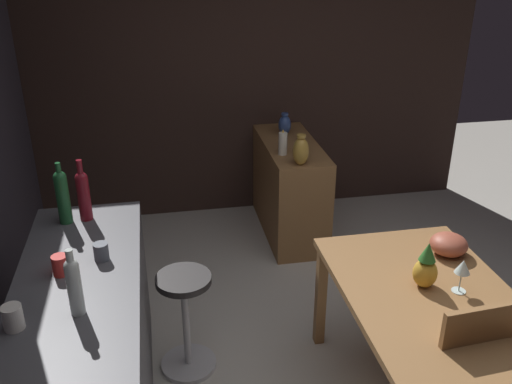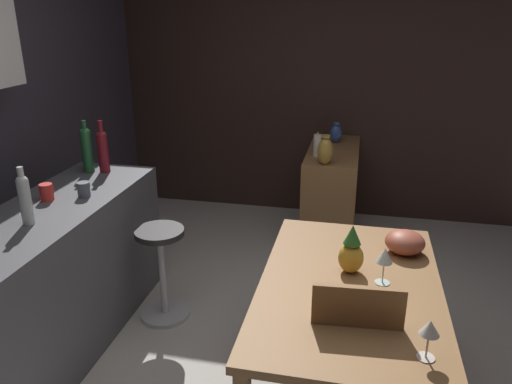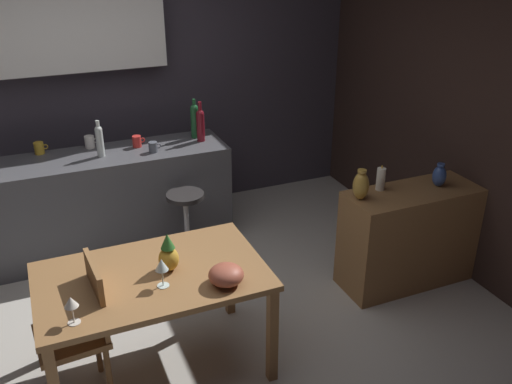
# 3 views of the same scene
# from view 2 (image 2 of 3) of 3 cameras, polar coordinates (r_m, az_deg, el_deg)

# --- Properties ---
(ground_plane) EXTENTS (9.00, 9.00, 0.00)m
(ground_plane) POSITION_cam_2_polar(r_m,az_deg,el_deg) (3.05, 3.65, -20.16)
(ground_plane) COLOR #B7B2A8
(wall_side_right) EXTENTS (0.10, 4.40, 2.60)m
(wall_side_right) POSITION_cam_2_polar(r_m,az_deg,el_deg) (4.94, 5.03, 12.39)
(wall_side_right) COLOR #33231E
(wall_side_right) RESTS_ON ground_plane
(dining_table) EXTENTS (1.40, 0.86, 0.74)m
(dining_table) POSITION_cam_2_polar(r_m,az_deg,el_deg) (2.51, 10.68, -11.95)
(dining_table) COLOR olive
(dining_table) RESTS_ON ground_plane
(kitchen_counter) EXTENTS (2.10, 0.60, 0.90)m
(kitchen_counter) POSITION_cam_2_polar(r_m,az_deg,el_deg) (3.17, -23.61, -10.48)
(kitchen_counter) COLOR #4C4C51
(kitchen_counter) RESTS_ON ground_plane
(sideboard_cabinet) EXTENTS (1.10, 0.44, 0.82)m
(sideboard_cabinet) POSITION_cam_2_polar(r_m,az_deg,el_deg) (4.55, 8.68, -0.04)
(sideboard_cabinet) COLOR olive
(sideboard_cabinet) RESTS_ON ground_plane
(bar_stool) EXTENTS (0.34, 0.34, 0.65)m
(bar_stool) POSITION_cam_2_polar(r_m,az_deg,el_deg) (3.39, -10.76, -8.94)
(bar_stool) COLOR #262323
(bar_stool) RESTS_ON ground_plane
(wine_glass_left) EXTENTS (0.08, 0.08, 0.19)m
(wine_glass_left) POSITION_cam_2_polar(r_m,az_deg,el_deg) (2.44, 14.63, -7.26)
(wine_glass_left) COLOR silver
(wine_glass_left) RESTS_ON dining_table
(wine_glass_right) EXTENTS (0.08, 0.08, 0.17)m
(wine_glass_right) POSITION_cam_2_polar(r_m,az_deg,el_deg) (2.01, 19.41, -14.73)
(wine_glass_right) COLOR silver
(wine_glass_right) RESTS_ON dining_table
(pineapple_centerpiece) EXTENTS (0.13, 0.13, 0.26)m
(pineapple_centerpiece) POSITION_cam_2_polar(r_m,az_deg,el_deg) (2.52, 10.94, -6.84)
(pineapple_centerpiece) COLOR gold
(pineapple_centerpiece) RESTS_ON dining_table
(fruit_bowl) EXTENTS (0.21, 0.21, 0.12)m
(fruit_bowl) POSITION_cam_2_polar(r_m,az_deg,el_deg) (2.80, 16.81, -5.55)
(fruit_bowl) COLOR #9E4C38
(fruit_bowl) RESTS_ON dining_table
(wine_bottle_green) EXTENTS (0.07, 0.07, 0.37)m
(wine_bottle_green) POSITION_cam_2_polar(r_m,az_deg,el_deg) (3.64, -18.95, 4.83)
(wine_bottle_green) COLOR #1E592D
(wine_bottle_green) RESTS_ON kitchen_counter
(wine_bottle_clear) EXTENTS (0.06, 0.06, 0.32)m
(wine_bottle_clear) POSITION_cam_2_polar(r_m,az_deg,el_deg) (2.87, -25.13, -0.55)
(wine_bottle_clear) COLOR silver
(wine_bottle_clear) RESTS_ON kitchen_counter
(wine_bottle_ruby) EXTENTS (0.07, 0.07, 0.37)m
(wine_bottle_ruby) POSITION_cam_2_polar(r_m,az_deg,el_deg) (3.61, -17.26, 4.74)
(wine_bottle_ruby) COLOR maroon
(wine_bottle_ruby) RESTS_ON kitchen_counter
(cup_slate) EXTENTS (0.11, 0.08, 0.09)m
(cup_slate) POSITION_cam_2_polar(r_m,az_deg,el_deg) (3.20, -19.25, 0.29)
(cup_slate) COLOR #515660
(cup_slate) RESTS_ON kitchen_counter
(cup_red) EXTENTS (0.11, 0.08, 0.10)m
(cup_red) POSITION_cam_2_polar(r_m,az_deg,el_deg) (3.22, -23.00, -0.00)
(cup_red) COLOR red
(cup_red) RESTS_ON kitchen_counter
(pillar_candle_tall) EXTENTS (0.07, 0.07, 0.20)m
(pillar_candle_tall) POSITION_cam_2_polar(r_m,az_deg,el_deg) (4.18, 7.11, 5.38)
(pillar_candle_tall) COLOR white
(pillar_candle_tall) RESTS_ON sideboard_cabinet
(vase_brass) EXTENTS (0.12, 0.12, 0.24)m
(vase_brass) POSITION_cam_2_polar(r_m,az_deg,el_deg) (3.94, 7.99, 4.74)
(vase_brass) COLOR #B78C38
(vase_brass) RESTS_ON sideboard_cabinet
(vase_ceramic_blue) EXTENTS (0.11, 0.11, 0.19)m
(vase_ceramic_blue) POSITION_cam_2_polar(r_m,az_deg,el_deg) (4.62, 9.19, 6.71)
(vase_ceramic_blue) COLOR #334C8C
(vase_ceramic_blue) RESTS_ON sideboard_cabinet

